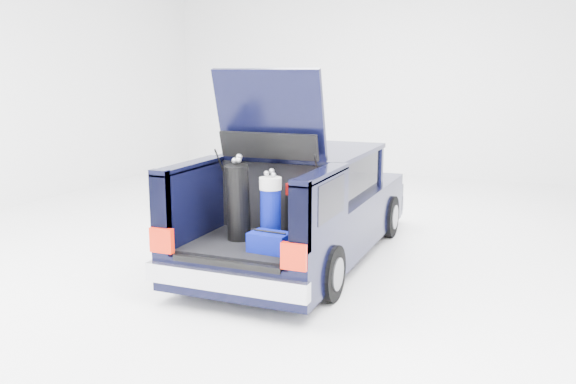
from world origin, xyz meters
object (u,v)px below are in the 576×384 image
at_px(car, 305,206).
at_px(blue_duffel, 270,242).
at_px(black_golf_bag, 238,202).
at_px(blue_golf_bag, 271,209).
at_px(red_suitcase, 305,211).

height_order(car, blue_duffel, car).
bearing_deg(blue_duffel, black_golf_bag, 156.82).
bearing_deg(car, black_golf_bag, -97.33).
distance_m(blue_golf_bag, blue_duffel, 0.45).
bearing_deg(red_suitcase, car, 134.13).
xyz_separation_m(black_golf_bag, blue_golf_bag, (0.36, 0.07, -0.06)).
xyz_separation_m(red_suitcase, blue_golf_bag, (-0.29, -0.31, 0.06)).
relative_size(red_suitcase, blue_duffel, 1.45).
height_order(red_suitcase, black_golf_bag, black_golf_bag).
bearing_deg(blue_golf_bag, black_golf_bag, 171.26).
bearing_deg(blue_duffel, car, 104.25).
relative_size(blue_golf_bag, blue_duffel, 1.83).
distance_m(red_suitcase, black_golf_bag, 0.76).
distance_m(car, blue_duffel, 1.86).
distance_m(red_suitcase, blue_golf_bag, 0.43).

